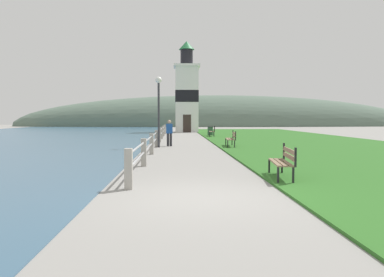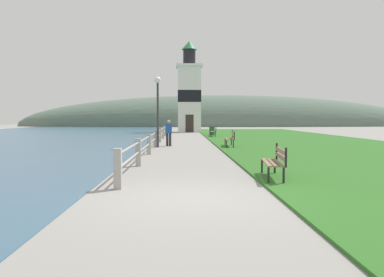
% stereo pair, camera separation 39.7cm
% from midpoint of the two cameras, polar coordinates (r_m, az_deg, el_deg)
% --- Properties ---
extents(ground_plane, '(160.00, 160.00, 0.00)m').
position_cam_midpoint_polar(ground_plane, '(7.94, 1.33, -9.02)').
color(ground_plane, gray).
extents(grass_verge, '(12.00, 53.08, 0.06)m').
position_cam_midpoint_polar(grass_verge, '(26.78, 16.27, -0.44)').
color(grass_verge, '#2D6623').
rests_on(grass_verge, ground_plane).
extents(seawall_railing, '(0.18, 29.26, 0.96)m').
position_cam_midpoint_polar(seawall_railing, '(23.35, -4.75, 0.45)').
color(seawall_railing, '#A8A399').
rests_on(seawall_railing, ground_plane).
extents(park_bench_near, '(0.67, 1.77, 0.94)m').
position_cam_midpoint_polar(park_bench_near, '(10.37, 13.66, -3.21)').
color(park_bench_near, '#846B51').
rests_on(park_bench_near, ground_plane).
extents(park_bench_midway, '(0.62, 1.97, 0.94)m').
position_cam_midpoint_polar(park_bench_midway, '(21.16, 6.45, 0.11)').
color(park_bench_midway, '#846B51').
rests_on(park_bench_midway, ground_plane).
extents(park_bench_far, '(0.61, 1.69, 0.94)m').
position_cam_midpoint_polar(park_bench_far, '(32.32, 3.76, 1.19)').
color(park_bench_far, '#846B51').
rests_on(park_bench_far, ground_plane).
extents(lighthouse, '(2.99, 2.99, 10.43)m').
position_cam_midpoint_polar(lighthouse, '(43.49, -0.15, 6.85)').
color(lighthouse, white).
rests_on(lighthouse, ground_plane).
extents(person_strolling, '(0.38, 0.22, 1.54)m').
position_cam_midpoint_polar(person_strolling, '(21.93, -3.06, 1.00)').
color(person_strolling, '#28282D').
rests_on(person_strolling, ground_plane).
extents(trash_bin, '(0.54, 0.54, 0.84)m').
position_cam_midpoint_polar(trash_bin, '(34.37, 3.40, 1.12)').
color(trash_bin, '#2D5138').
rests_on(trash_bin, ground_plane).
extents(lamp_post, '(0.36, 0.36, 3.96)m').
position_cam_midpoint_polar(lamp_post, '(21.14, -4.71, 6.08)').
color(lamp_post, '#333338').
rests_on(lamp_post, ground_plane).
extents(distant_hillside, '(80.00, 16.00, 12.00)m').
position_cam_midpoint_polar(distant_hillside, '(73.63, 5.00, 1.91)').
color(distant_hillside, '#566B5B').
rests_on(distant_hillside, ground_plane).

